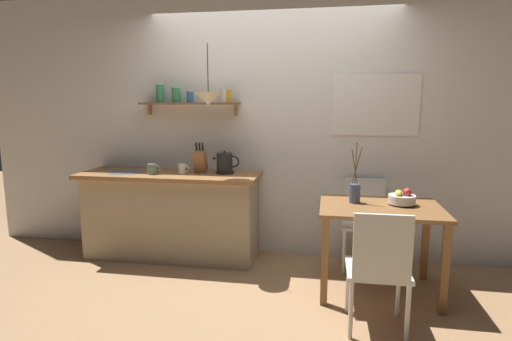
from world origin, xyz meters
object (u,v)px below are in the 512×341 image
object	(u,v)px
dining_table	(380,220)
twig_vase	(355,192)
dining_chair_near	(379,266)
pendant_lamp	(208,98)
electric_kettle	(225,163)
fruit_bowl	(402,198)
knife_block	(200,161)
coffee_mug_by_sink	(152,169)
dining_chair_far	(365,218)
coffee_mug_spare	(182,169)

from	to	relation	value
dining_table	twig_vase	distance (m)	0.31
dining_chair_near	pendant_lamp	world-z (taller)	pendant_lamp
twig_vase	dining_chair_near	bearing A→B (deg)	-80.42
electric_kettle	dining_chair_near	bearing A→B (deg)	-41.12
fruit_bowl	knife_block	bearing A→B (deg)	166.92
knife_block	coffee_mug_by_sink	distance (m)	0.48
twig_vase	dining_table	bearing A→B (deg)	-22.66
dining_chair_far	coffee_mug_by_sink	distance (m)	2.15
pendant_lamp	twig_vase	bearing A→B (deg)	-9.51
fruit_bowl	pendant_lamp	bearing A→B (deg)	172.15
twig_vase	coffee_mug_by_sink	world-z (taller)	twig_vase
dining_table	coffee_mug_by_sink	world-z (taller)	coffee_mug_by_sink
dining_chair_far	twig_vase	size ratio (longest dim) A/B	1.64
twig_vase	electric_kettle	bearing A→B (deg)	160.81
dining_table	twig_vase	size ratio (longest dim) A/B	1.90
coffee_mug_spare	pendant_lamp	distance (m)	0.77
pendant_lamp	dining_table	bearing A→B (deg)	-11.36
twig_vase	coffee_mug_spare	distance (m)	1.71
knife_block	coffee_mug_spare	size ratio (longest dim) A/B	2.60
coffee_mug_spare	knife_block	bearing A→B (deg)	28.81
dining_chair_near	dining_chair_far	xyz separation A→B (m)	(0.00, 1.25, -0.01)
knife_block	pendant_lamp	size ratio (longest dim) A/B	0.56
pendant_lamp	electric_kettle	bearing A→B (deg)	65.04
dining_chair_near	dining_chair_far	size ratio (longest dim) A/B	1.04
dining_chair_far	knife_block	size ratio (longest dim) A/B	2.77
dining_table	twig_vase	bearing A→B (deg)	157.34
twig_vase	electric_kettle	size ratio (longest dim) A/B	1.94
dining_table	dining_chair_far	xyz separation A→B (m)	(-0.07, 0.56, -0.14)
knife_block	pendant_lamp	bearing A→B (deg)	-52.05
dining_chair_near	fruit_bowl	bearing A→B (deg)	71.27
knife_block	dining_chair_far	bearing A→B (deg)	1.69
fruit_bowl	dining_chair_near	bearing A→B (deg)	-108.73
electric_kettle	knife_block	distance (m)	0.26
coffee_mug_spare	dining_chair_near	bearing A→B (deg)	-31.65
dining_chair_near	dining_chair_far	bearing A→B (deg)	89.78
dining_chair_far	electric_kettle	distance (m)	1.48
dining_chair_near	coffee_mug_by_sink	xyz separation A→B (m)	(-2.09, 1.04, 0.45)
electric_kettle	knife_block	size ratio (longest dim) A/B	0.87
dining_chair_near	coffee_mug_spare	bearing A→B (deg)	148.35
electric_kettle	coffee_mug_by_sink	xyz separation A→B (m)	(-0.70, -0.17, -0.05)
fruit_bowl	electric_kettle	world-z (taller)	electric_kettle
dining_table	coffee_mug_spare	bearing A→B (deg)	167.25
electric_kettle	dining_table	bearing A→B (deg)	-19.69
fruit_bowl	knife_block	xyz separation A→B (m)	(-1.90, 0.44, 0.21)
electric_kettle	coffee_mug_by_sink	world-z (taller)	electric_kettle
fruit_bowl	electric_kettle	xyz separation A→B (m)	(-1.64, 0.45, 0.19)
coffee_mug_spare	fruit_bowl	bearing A→B (deg)	-9.69
coffee_mug_by_sink	coffee_mug_spare	distance (m)	0.29
twig_vase	knife_block	distance (m)	1.58
dining_chair_near	dining_chair_far	distance (m)	1.25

